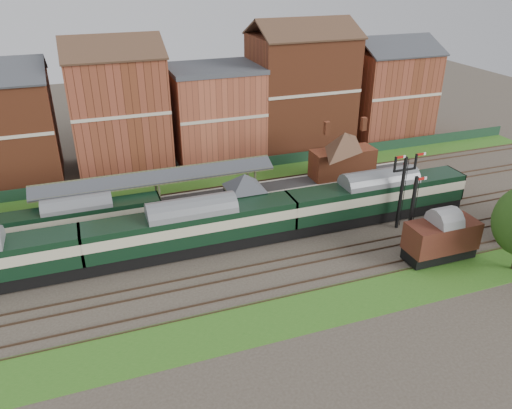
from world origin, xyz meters
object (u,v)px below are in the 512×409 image
object	(u,v)px
goods_van_a	(441,237)
dmu_train	(193,227)
semaphore_bracket	(402,188)
signal_box	(245,199)
platform_railcar	(79,219)

from	to	relation	value
goods_van_a	dmu_train	bearing A→B (deg)	157.29
semaphore_bracket	goods_van_a	world-z (taller)	semaphore_bracket
signal_box	semaphore_bracket	bearing A→B (deg)	-20.92
signal_box	goods_van_a	size ratio (longest dim) A/B	0.89
dmu_train	platform_railcar	distance (m)	12.04
dmu_train	goods_van_a	bearing A→B (deg)	-22.71
semaphore_bracket	dmu_train	world-z (taller)	semaphore_bracket
signal_box	semaphore_bracket	xyz separation A→B (m)	(15.04, -5.75, 1.44)
semaphore_bracket	goods_van_a	size ratio (longest dim) A/B	1.21
semaphore_bracket	dmu_train	size ratio (longest dim) A/B	0.13
signal_box	goods_van_a	xyz separation A→B (m)	(15.20, -12.25, -0.89)
platform_railcar	goods_van_a	xyz separation A→B (m)	(31.63, -15.50, 0.10)
semaphore_bracket	dmu_train	xyz separation A→B (m)	(-21.35, 2.50, -1.93)
platform_railcar	semaphore_bracket	bearing A→B (deg)	-15.96
signal_box	semaphore_bracket	world-z (taller)	semaphore_bracket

